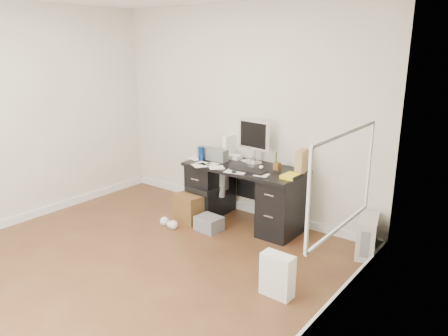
# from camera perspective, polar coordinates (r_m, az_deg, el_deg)

# --- Properties ---
(ground) EXTENTS (4.00, 4.00, 0.00)m
(ground) POSITION_cam_1_polar(r_m,az_deg,el_deg) (4.73, -12.28, -12.35)
(ground) COLOR #4E2619
(ground) RESTS_ON ground
(room_shell) EXTENTS (4.02, 4.02, 2.71)m
(room_shell) POSITION_cam_1_polar(r_m,az_deg,el_deg) (4.21, -13.04, 7.94)
(room_shell) COLOR beige
(room_shell) RESTS_ON ground
(desk) EXTENTS (1.50, 0.70, 0.75)m
(desk) POSITION_cam_1_polar(r_m,az_deg,el_deg) (5.50, 2.70, -3.27)
(desk) COLOR black
(desk) RESTS_ON ground
(loose_papers) EXTENTS (1.10, 0.60, 0.00)m
(loose_papers) POSITION_cam_1_polar(r_m,az_deg,el_deg) (5.47, 0.72, 0.48)
(loose_papers) COLOR silver
(loose_papers) RESTS_ON desk
(lcd_monitor) EXTENTS (0.47, 0.30, 0.57)m
(lcd_monitor) POSITION_cam_1_polar(r_m,az_deg,el_deg) (5.44, 3.95, 3.43)
(lcd_monitor) COLOR silver
(lcd_monitor) RESTS_ON desk
(keyboard) EXTENTS (0.45, 0.16, 0.03)m
(keyboard) POSITION_cam_1_polar(r_m,az_deg,el_deg) (5.18, 3.18, -0.30)
(keyboard) COLOR black
(keyboard) RESTS_ON desk
(computer_mouse) EXTENTS (0.07, 0.07, 0.06)m
(computer_mouse) POSITION_cam_1_polar(r_m,az_deg,el_deg) (5.23, 4.88, 0.04)
(computer_mouse) COLOR silver
(computer_mouse) RESTS_ON desk
(travel_mug) EXTENTS (0.10, 0.10, 0.18)m
(travel_mug) POSITION_cam_1_polar(r_m,az_deg,el_deg) (5.65, -2.99, 1.92)
(travel_mug) COLOR #163D97
(travel_mug) RESTS_ON desk
(white_binder) EXTENTS (0.12, 0.26, 0.30)m
(white_binder) POSITION_cam_1_polar(r_m,az_deg,el_deg) (5.79, 0.79, 2.90)
(white_binder) COLOR white
(white_binder) RESTS_ON desk
(magazine_file) EXTENTS (0.15, 0.25, 0.27)m
(magazine_file) POSITION_cam_1_polar(r_m,az_deg,el_deg) (5.17, 10.08, 0.83)
(magazine_file) COLOR olive
(magazine_file) RESTS_ON desk
(pen_cup) EXTENTS (0.10, 0.10, 0.22)m
(pen_cup) POSITION_cam_1_polar(r_m,az_deg,el_deg) (5.25, 6.97, 0.89)
(pen_cup) COLOR brown
(pen_cup) RESTS_ON desk
(yellow_book) EXTENTS (0.18, 0.23, 0.04)m
(yellow_book) POSITION_cam_1_polar(r_m,az_deg,el_deg) (4.98, 8.77, -1.06)
(yellow_book) COLOR yellow
(yellow_book) RESTS_ON desk
(paper_remote) EXTENTS (0.30, 0.26, 0.02)m
(paper_remote) POSITION_cam_1_polar(r_m,az_deg,el_deg) (5.16, 1.55, -0.38)
(paper_remote) COLOR silver
(paper_remote) RESTS_ON desk
(office_chair) EXTENTS (0.52, 0.52, 0.90)m
(office_chair) POSITION_cam_1_polar(r_m,az_deg,el_deg) (5.67, -2.43, -2.12)
(office_chair) COLOR #505350
(office_chair) RESTS_ON ground
(pc_tower) EXTENTS (0.29, 0.47, 0.43)m
(pc_tower) POSITION_cam_1_polar(r_m,az_deg,el_deg) (5.00, 18.19, -8.46)
(pc_tower) COLOR #ACA79B
(pc_tower) RESTS_ON ground
(shopping_bag) EXTENTS (0.30, 0.22, 0.41)m
(shopping_bag) POSITION_cam_1_polar(r_m,az_deg,el_deg) (4.08, 6.98, -13.73)
(shopping_bag) COLOR white
(shopping_bag) RESTS_ON ground
(wicker_basket) EXTENTS (0.39, 0.39, 0.35)m
(wicker_basket) POSITION_cam_1_polar(r_m,az_deg,el_deg) (5.67, -4.22, -5.09)
(wicker_basket) COLOR #4B3616
(wicker_basket) RESTS_ON ground
(desk_printer) EXTENTS (0.32, 0.27, 0.18)m
(desk_printer) POSITION_cam_1_polar(r_m,az_deg,el_deg) (5.39, -1.97, -7.25)
(desk_printer) COLOR slate
(desk_printer) RESTS_ON ground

